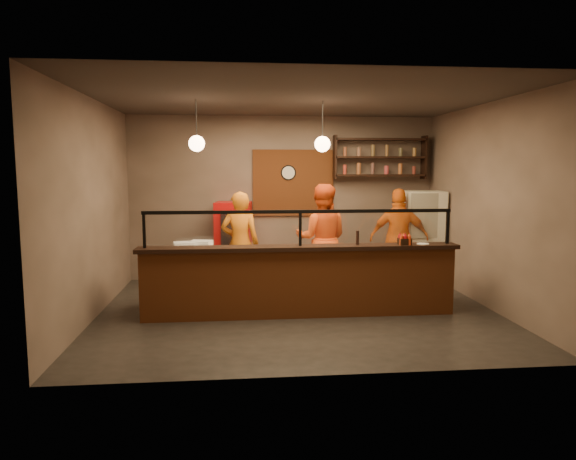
{
  "coord_description": "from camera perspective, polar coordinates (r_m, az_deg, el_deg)",
  "views": [
    {
      "loc": [
        -0.9,
        -7.64,
        2.17
      ],
      "look_at": [
        -0.12,
        0.3,
        1.22
      ],
      "focal_mm": 32.0,
      "sensor_mm": 36.0,
      "label": 1
    }
  ],
  "objects": [
    {
      "name": "wall_back",
      "position": [
        10.2,
        -0.55,
        3.58
      ],
      "size": [
        6.0,
        0.0,
        6.0
      ],
      "primitive_type": "plane",
      "rotation": [
        1.57,
        0.0,
        0.0
      ],
      "color": "#796359",
      "rests_on": "floor"
    },
    {
      "name": "prep_tub_b",
      "position": [
        8.12,
        -9.64,
        -1.74
      ],
      "size": [
        0.37,
        0.33,
        0.16
      ],
      "primitive_type": "cube",
      "rotation": [
        0.0,
        0.0,
        -0.24
      ],
      "color": "white",
      "rests_on": "worktop"
    },
    {
      "name": "prep_tub_a",
      "position": [
        8.05,
        -11.46,
        -1.87
      ],
      "size": [
        0.36,
        0.31,
        0.16
      ],
      "primitive_type": "cube",
      "rotation": [
        0.0,
        0.0,
        0.2
      ],
      "color": "white",
      "rests_on": "worktop"
    },
    {
      "name": "wall_left",
      "position": [
        7.95,
        -20.93,
        2.22
      ],
      "size": [
        0.0,
        5.0,
        5.0
      ],
      "primitive_type": "plane",
      "rotation": [
        1.57,
        0.0,
        1.57
      ],
      "color": "#796359",
      "rests_on": "floor"
    },
    {
      "name": "pendant_right",
      "position": [
        7.96,
        3.85,
        9.51
      ],
      "size": [
        0.24,
        0.24,
        0.77
      ],
      "color": "black",
      "rests_on": "ceiling"
    },
    {
      "name": "fridge",
      "position": [
        10.13,
        14.65,
        -0.76
      ],
      "size": [
        0.79,
        0.74,
        1.76
      ],
      "primitive_type": "cube",
      "rotation": [
        0.0,
        0.0,
        -0.08
      ],
      "color": "beige",
      "rests_on": "floor"
    },
    {
      "name": "wall_front",
      "position": [
        5.25,
        4.3,
        0.52
      ],
      "size": [
        6.0,
        0.0,
        6.0
      ],
      "primitive_type": "plane",
      "rotation": [
        -1.57,
        0.0,
        0.0
      ],
      "color": "#796359",
      "rests_on": "floor"
    },
    {
      "name": "floor",
      "position": [
        8.0,
        1.07,
        -8.97
      ],
      "size": [
        6.0,
        6.0,
        0.0
      ],
      "primitive_type": "plane",
      "color": "black",
      "rests_on": "ground"
    },
    {
      "name": "worktop",
      "position": [
        8.0,
        0.92,
        -2.54
      ],
      "size": [
        4.6,
        0.75,
        0.05
      ],
      "primitive_type": "cube",
      "color": "silver",
      "rests_on": "worktop_cabinet"
    },
    {
      "name": "worktop_cabinet",
      "position": [
        8.09,
        0.91,
        -5.68
      ],
      "size": [
        4.6,
        0.75,
        0.85
      ],
      "primitive_type": "cube",
      "color": "gray",
      "rests_on": "floor"
    },
    {
      "name": "wall_clock",
      "position": [
        10.15,
        0.03,
        6.39
      ],
      "size": [
        0.3,
        0.04,
        0.3
      ],
      "primitive_type": "cylinder",
      "rotation": [
        1.57,
        0.0,
        0.0
      ],
      "color": "black",
      "rests_on": "wall_back"
    },
    {
      "name": "small_plate",
      "position": [
        7.88,
        14.76,
        -1.5
      ],
      "size": [
        0.22,
        0.22,
        0.01
      ],
      "primitive_type": "cylinder",
      "rotation": [
        0.0,
        0.0,
        -0.26
      ],
      "color": "silver",
      "rests_on": "counter_ledge"
    },
    {
      "name": "pepper_mill",
      "position": [
        7.64,
        7.73,
        -0.85
      ],
      "size": [
        0.06,
        0.06,
        0.21
      ],
      "primitive_type": "cylinder",
      "rotation": [
        0.0,
        0.0,
        0.43
      ],
      "color": "black",
      "rests_on": "counter_ledge"
    },
    {
      "name": "service_counter",
      "position": [
        7.59,
        1.35,
        -5.94
      ],
      "size": [
        4.6,
        0.25,
        1.0
      ],
      "primitive_type": "cube",
      "color": "brown",
      "rests_on": "floor"
    },
    {
      "name": "brick_patch",
      "position": [
        10.18,
        0.59,
        5.26
      ],
      "size": [
        1.6,
        0.04,
        1.3
      ],
      "primitive_type": "cube",
      "color": "brown",
      "rests_on": "wall_back"
    },
    {
      "name": "sneeze_guard",
      "position": [
        7.44,
        1.37,
        0.61
      ],
      "size": [
        4.5,
        0.05,
        0.52
      ],
      "color": "white",
      "rests_on": "counter_ledge"
    },
    {
      "name": "cook_left",
      "position": [
        8.85,
        -5.35,
        -1.52
      ],
      "size": [
        0.69,
        0.48,
        1.79
      ],
      "primitive_type": "imported",
      "rotation": [
        0.0,
        0.0,
        3.06
      ],
      "color": "#CD6913",
      "rests_on": "floor"
    },
    {
      "name": "cook_right",
      "position": [
        9.65,
        12.24,
        -0.88
      ],
      "size": [
        1.13,
        0.62,
        1.82
      ],
      "primitive_type": "imported",
      "rotation": [
        0.0,
        0.0,
        2.97
      ],
      "color": "orange",
      "rests_on": "floor"
    },
    {
      "name": "condiment_caddy",
      "position": [
        7.76,
        12.81,
        -1.25
      ],
      "size": [
        0.19,
        0.16,
        0.1
      ],
      "primitive_type": "cube",
      "rotation": [
        0.0,
        0.0,
        0.13
      ],
      "color": "black",
      "rests_on": "counter_ledge"
    },
    {
      "name": "wall_shelving",
      "position": [
        10.35,
        10.17,
        7.95
      ],
      "size": [
        1.84,
        0.28,
        0.85
      ],
      "color": "black",
      "rests_on": "wall_back"
    },
    {
      "name": "prep_tub_c",
      "position": [
        7.77,
        -14.81,
        -2.36
      ],
      "size": [
        0.29,
        0.25,
        0.13
      ],
      "primitive_type": "cube",
      "rotation": [
        0.0,
        0.0,
        -0.12
      ],
      "color": "white",
      "rests_on": "worktop"
    },
    {
      "name": "counter_ledge",
      "position": [
        7.49,
        1.36,
        -1.98
      ],
      "size": [
        4.7,
        0.37,
        0.06
      ],
      "primitive_type": "cube",
      "color": "black",
      "rests_on": "service_counter"
    },
    {
      "name": "rolling_pin",
      "position": [
        8.12,
        -4.74,
        -2.01
      ],
      "size": [
        0.36,
        0.26,
        0.07
      ],
      "primitive_type": "cylinder",
      "rotation": [
        0.0,
        1.57,
        0.57
      ],
      "color": "yellow",
      "rests_on": "worktop"
    },
    {
      "name": "pendant_left",
      "position": [
        7.88,
        -10.11,
        9.45
      ],
      "size": [
        0.24,
        0.24,
        0.77
      ],
      "color": "black",
      "rests_on": "ceiling"
    },
    {
      "name": "pizza_dough",
      "position": [
        7.96,
        -1.86,
        -2.37
      ],
      "size": [
        0.55,
        0.55,
        0.01
      ],
      "primitive_type": "cylinder",
      "rotation": [
        0.0,
        0.0,
        0.18
      ],
      "color": "beige",
      "rests_on": "worktop"
    },
    {
      "name": "ceiling",
      "position": [
        7.77,
        1.13,
        14.4
      ],
      "size": [
        6.0,
        6.0,
        0.0
      ],
      "primitive_type": "plane",
      "rotation": [
        3.14,
        0.0,
        0.0
      ],
      "color": "#3A322D",
      "rests_on": "wall_back"
    },
    {
      "name": "red_cooler",
      "position": [
        9.89,
        -6.06,
        -1.37
      ],
      "size": [
        0.73,
        0.68,
        1.55
      ],
      "primitive_type": "cube",
      "rotation": [
        0.0,
        0.0,
        -0.12
      ],
      "color": "#B00B0B",
      "rests_on": "floor"
    },
    {
      "name": "cook_mid",
      "position": [
        9.0,
        3.77,
        -0.97
      ],
      "size": [
        1.06,
        0.9,
        1.92
      ],
      "primitive_type": "imported",
      "rotation": [
        0.0,
        0.0,
        2.94
      ],
      "color": "#DF4A15",
      "rests_on": "floor"
    },
    {
      "name": "wall_right",
      "position": [
        8.6,
        21.38,
        2.51
      ],
      "size": [
        0.0,
        5.0,
        5.0
      ],
      "primitive_type": "plane",
      "rotation": [
        1.57,
        0.0,
        -1.57
      ],
      "color": "#796359",
      "rests_on": "floor"
    }
  ]
}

